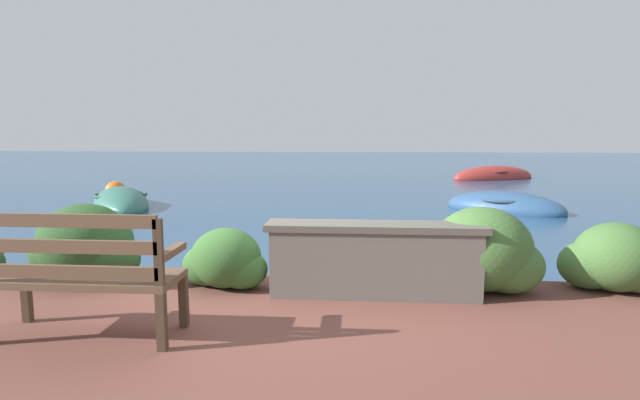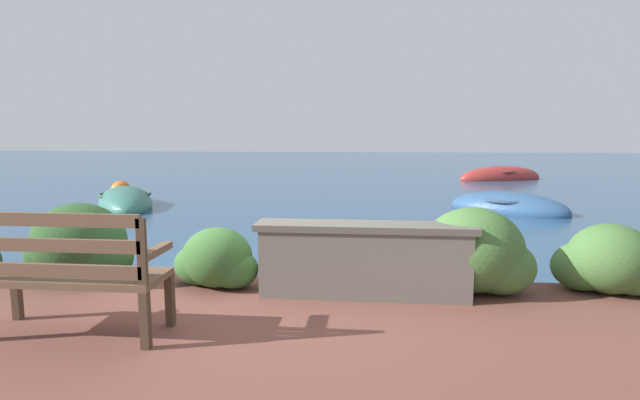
# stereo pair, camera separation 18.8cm
# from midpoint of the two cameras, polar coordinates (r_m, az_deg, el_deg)

# --- Properties ---
(ground_plane) EXTENTS (80.00, 80.00, 0.00)m
(ground_plane) POSITION_cam_midpoint_polar(r_m,az_deg,el_deg) (5.29, -4.82, -10.85)
(ground_plane) COLOR navy
(park_bench) EXTENTS (1.32, 0.48, 0.93)m
(park_bench) POSITION_cam_midpoint_polar(r_m,az_deg,el_deg) (3.96, -26.73, -7.41)
(park_bench) COLOR #433123
(park_bench) RESTS_ON patio_terrace
(stone_wall) EXTENTS (1.94, 0.39, 0.66)m
(stone_wall) POSITION_cam_midpoint_polar(r_m,az_deg,el_deg) (4.51, 5.06, -6.76)
(stone_wall) COLOR #666056
(stone_wall) RESTS_ON patio_terrace
(hedge_clump_left) EXTENTS (1.14, 0.82, 0.78)m
(hedge_clump_left) POSITION_cam_midpoint_polar(r_m,az_deg,el_deg) (5.44, -26.21, -5.00)
(hedge_clump_left) COLOR #284C23
(hedge_clump_left) RESTS_ON patio_terrace
(hedge_clump_centre) EXTENTS (0.84, 0.60, 0.57)m
(hedge_clump_centre) POSITION_cam_midpoint_polar(r_m,az_deg,el_deg) (4.87, -11.90, -6.90)
(hedge_clump_centre) COLOR #38662D
(hedge_clump_centre) RESTS_ON patio_terrace
(hedge_clump_right) EXTENTS (0.85, 0.61, 0.58)m
(hedge_clump_right) POSITION_cam_midpoint_polar(r_m,az_deg,el_deg) (4.85, 3.24, -6.75)
(hedge_clump_right) COLOR #426B33
(hedge_clump_right) RESTS_ON patio_terrace
(hedge_clump_far_right) EXTENTS (1.15, 0.83, 0.78)m
(hedge_clump_far_right) POSITION_cam_midpoint_polar(r_m,az_deg,el_deg) (4.85, 16.69, -5.98)
(hedge_clump_far_right) COLOR #426B33
(hedge_clump_far_right) RESTS_ON patio_terrace
(hedge_clump_extra) EXTENTS (0.94, 0.68, 0.64)m
(hedge_clump_extra) POSITION_cam_midpoint_polar(r_m,az_deg,el_deg) (5.34, 29.70, -6.10)
(hedge_clump_extra) COLOR #426B33
(hedge_clump_extra) RESTS_ON patio_terrace
(rowboat_nearest) EXTENTS (2.49, 3.14, 0.79)m
(rowboat_nearest) POSITION_cam_midpoint_polar(r_m,az_deg,el_deg) (12.33, -22.19, -0.42)
(rowboat_nearest) COLOR #336B5B
(rowboat_nearest) RESTS_ON ground_plane
(rowboat_mid) EXTENTS (2.74, 2.39, 0.75)m
(rowboat_mid) POSITION_cam_midpoint_polar(r_m,az_deg,el_deg) (11.52, 19.88, -0.85)
(rowboat_mid) COLOR #2D517A
(rowboat_mid) RESTS_ON ground_plane
(rowboat_far) EXTENTS (3.44, 2.22, 0.87)m
(rowboat_far) POSITION_cam_midpoint_polar(r_m,az_deg,el_deg) (19.31, 18.95, 2.46)
(rowboat_far) COLOR #9E2D28
(rowboat_far) RESTS_ON ground_plane
(mooring_buoy) EXTENTS (0.61, 0.61, 0.56)m
(mooring_buoy) POSITION_cam_midpoint_polar(r_m,az_deg,el_deg) (14.79, -22.68, 0.92)
(mooring_buoy) COLOR orange
(mooring_buoy) RESTS_ON ground_plane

